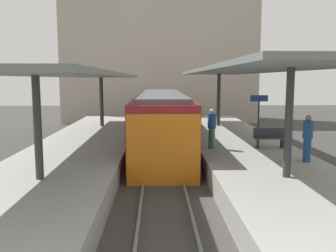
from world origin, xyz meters
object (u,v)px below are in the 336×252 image
Objects in this scene: passenger_near_bench at (308,138)px; commuter_train at (161,122)px; platform_sign at (259,107)px; passenger_mid_platform at (212,128)px; platform_bench at (269,137)px.

commuter_train is at bearing 128.84° from passenger_near_bench.
commuter_train is 5.20m from platform_sign.
passenger_near_bench is at bearing -40.63° from passenger_mid_platform.
passenger_near_bench is (0.29, -5.43, -0.72)m from platform_sign.
platform_sign is (0.22, 2.60, 1.16)m from platform_bench.
platform_sign reaches higher than passenger_near_bench.
commuter_train is 8.42m from passenger_near_bench.
platform_sign is 1.28× the size of passenger_near_bench.
platform_bench is at bearing 100.26° from passenger_near_bench.
passenger_near_bench is (5.28, -6.56, 0.17)m from commuter_train.
platform_bench is (4.77, -3.73, -0.26)m from commuter_train.
platform_bench is 0.81× the size of passenger_near_bench.
passenger_near_bench is 0.99× the size of passenger_mid_platform.
commuter_train is at bearing 141.94° from platform_bench.
platform_sign is at bearing 93.05° from passenger_near_bench.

